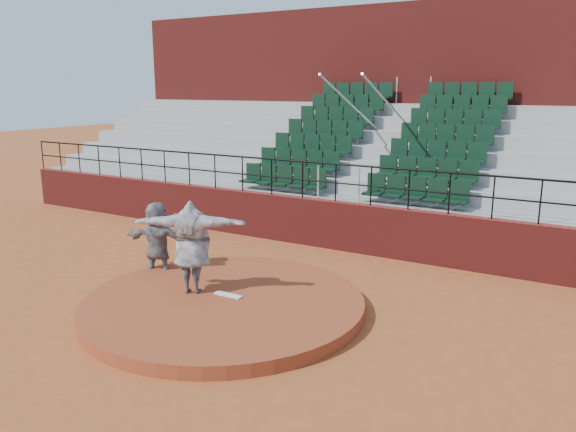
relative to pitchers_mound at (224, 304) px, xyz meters
name	(u,v)px	position (x,y,z in m)	size (l,w,h in m)	color
ground	(224,310)	(0.00, 0.00, -0.12)	(90.00, 90.00, 0.00)	#A85126
pitchers_mound	(224,304)	(0.00, 0.00, 0.00)	(5.50, 5.50, 0.25)	#9A4122
pitching_rubber	(228,295)	(0.00, 0.15, 0.14)	(0.60, 0.15, 0.03)	white
boundary_wall	(335,225)	(0.00, 5.00, 0.53)	(24.00, 0.30, 1.30)	maroon
wall_railing	(336,174)	(0.00, 5.00, 1.90)	(24.04, 0.05, 1.03)	black
seating_deck	(385,178)	(0.00, 8.65, 1.31)	(24.00, 5.97, 4.63)	#9C9B96
press_box_facade	(425,107)	(0.00, 12.60, 3.43)	(24.00, 3.00, 7.10)	maroon
pitcher	(192,247)	(-0.74, -0.02, 1.06)	(2.31, 0.63, 1.88)	black
fielder	(158,241)	(-2.39, 0.76, 0.77)	(1.66, 0.53, 1.79)	black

